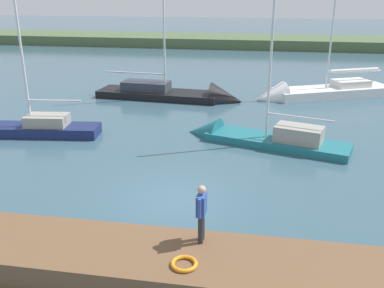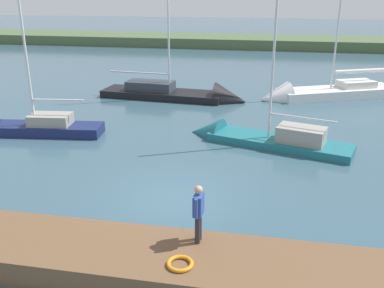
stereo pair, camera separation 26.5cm
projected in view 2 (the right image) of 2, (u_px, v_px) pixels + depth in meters
name	position (u px, v px, depth m)	size (l,w,h in m)	color
ground_plane	(173.00, 199.00, 14.96)	(200.00, 200.00, 0.00)	#385666
far_shoreline	(249.00, 46.00, 54.59)	(180.00, 8.00, 2.40)	#4C603D
dock_pier	(136.00, 260.00, 10.98)	(19.28, 2.37, 0.71)	brown
life_ring_buoy	(180.00, 264.00, 10.19)	(0.66, 0.66, 0.10)	orange
sailboat_behind_pier	(30.00, 130.00, 21.60)	(6.99, 2.32, 7.85)	navy
sailboat_near_dock	(256.00, 140.00, 20.36)	(8.10, 3.98, 8.75)	#1E6B75
sailboat_inner_slip	(318.00, 95.00, 28.69)	(9.80, 6.00, 12.30)	white
sailboat_outer_mooring	(187.00, 97.00, 28.31)	(9.95, 3.08, 10.38)	black
person_on_dock	(198.00, 210.00, 10.88)	(0.24, 0.62, 1.61)	#28282D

